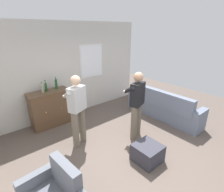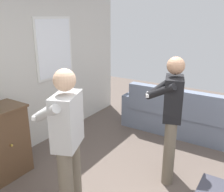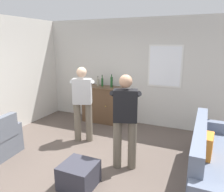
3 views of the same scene
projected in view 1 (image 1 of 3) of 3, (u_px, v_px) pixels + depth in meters
The scene contains 10 objects.
ground at pixel (129, 152), 3.92m from camera, with size 10.40×10.40×0.00m, color brown.
wall_back_with_window at pixel (69, 70), 5.31m from camera, with size 5.20×0.15×2.80m.
couch at pixel (162, 107), 5.33m from camera, with size 0.57×2.43×0.91m.
sideboard_cabinet at pixel (51, 108), 4.88m from camera, with size 1.10×0.49×1.00m.
bottle_wine_green at pixel (46, 87), 4.68m from camera, with size 0.06×0.06×0.31m.
bottle_liquor_amber at pixel (42, 89), 4.59m from camera, with size 0.07×0.07×0.28m.
bottle_spirits_clear at pixel (56, 84), 4.83m from camera, with size 0.07×0.07×0.35m.
ottoman at pixel (147, 153), 3.61m from camera, with size 0.52×0.52×0.37m, color #33333D.
person_standing_left at pixel (77, 108), 3.90m from camera, with size 0.52×0.52×1.68m.
person_standing_right at pixel (137, 102), 4.18m from camera, with size 0.53×0.52×1.68m.
Camera 1 is at (-2.35, -2.19, 2.60)m, focal length 28.00 mm.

